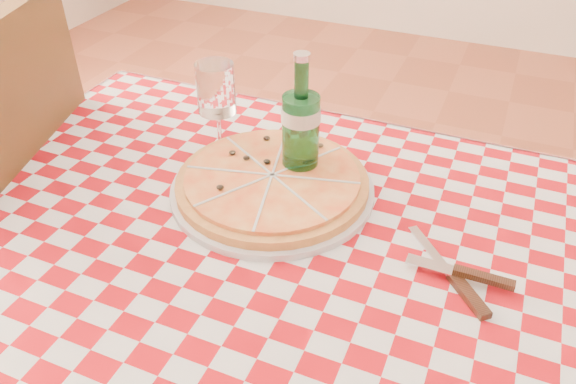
# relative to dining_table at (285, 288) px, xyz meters

# --- Properties ---
(dining_table) EXTENTS (1.20, 0.80, 0.75)m
(dining_table) POSITION_rel_dining_table_xyz_m (0.00, 0.00, 0.00)
(dining_table) COLOR brown
(dining_table) RESTS_ON ground
(tablecloth) EXTENTS (1.30, 0.90, 0.01)m
(tablecloth) POSITION_rel_dining_table_xyz_m (0.00, 0.00, 0.09)
(tablecloth) COLOR #A60A11
(tablecloth) RESTS_ON dining_table
(chair_far) EXTENTS (0.57, 0.57, 1.02)m
(chair_far) POSITION_rel_dining_table_xyz_m (-0.70, 0.03, -0.07)
(chair_far) COLOR brown
(chair_far) RESTS_ON ground
(pizza_plate) EXTENTS (0.44, 0.44, 0.05)m
(pizza_plate) POSITION_rel_dining_table_xyz_m (-0.08, 0.12, 0.12)
(pizza_plate) COLOR gold
(pizza_plate) RESTS_ON tablecloth
(water_bottle) EXTENTS (0.07, 0.07, 0.25)m
(water_bottle) POSITION_rel_dining_table_xyz_m (-0.05, 0.18, 0.22)
(water_bottle) COLOR #1A682D
(water_bottle) RESTS_ON tablecloth
(wine_glass) EXTENTS (0.08, 0.08, 0.19)m
(wine_glass) POSITION_rel_dining_table_xyz_m (-0.23, 0.21, 0.19)
(wine_glass) COLOR silver
(wine_glass) RESTS_ON tablecloth
(cutlery) EXTENTS (0.27, 0.25, 0.02)m
(cutlery) POSITION_rel_dining_table_xyz_m (0.26, 0.03, 0.11)
(cutlery) COLOR silver
(cutlery) RESTS_ON tablecloth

